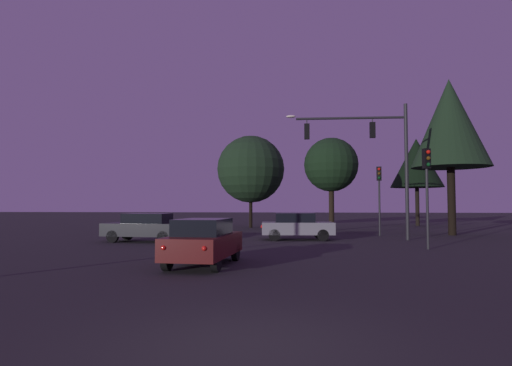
% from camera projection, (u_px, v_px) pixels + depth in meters
% --- Properties ---
extents(ground_plane, '(168.00, 168.00, 0.00)m').
position_uv_depth(ground_plane, '(288.00, 233.00, 30.25)').
color(ground_plane, '#262326').
rests_on(ground_plane, ground).
extents(traffic_signal_mast_arm, '(6.91, 0.46, 7.75)m').
position_uv_depth(traffic_signal_mast_arm, '(373.00, 148.00, 24.43)').
color(traffic_signal_mast_arm, '#232326').
rests_on(traffic_signal_mast_arm, ground).
extents(traffic_light_corner_left, '(0.37, 0.39, 4.51)m').
position_uv_depth(traffic_light_corner_left, '(427.00, 178.00, 19.14)').
color(traffic_light_corner_left, '#232326').
rests_on(traffic_light_corner_left, ground).
extents(traffic_light_corner_right, '(0.32, 0.37, 4.44)m').
position_uv_depth(traffic_light_corner_right, '(379.00, 187.00, 27.47)').
color(traffic_light_corner_right, '#232326').
rests_on(traffic_light_corner_right, ground).
extents(car_nearside_lane, '(1.99, 4.20, 1.52)m').
position_uv_depth(car_nearside_lane, '(204.00, 241.00, 13.95)').
color(car_nearside_lane, '#4C0F0F').
rests_on(car_nearside_lane, ground).
extents(car_crossing_left, '(4.20, 2.13, 1.52)m').
position_uv_depth(car_crossing_left, '(297.00, 226.00, 24.21)').
color(car_crossing_left, gray).
rests_on(car_crossing_left, ground).
extents(car_crossing_right, '(4.49, 2.20, 1.52)m').
position_uv_depth(car_crossing_right, '(145.00, 227.00, 22.92)').
color(car_crossing_right, black).
rests_on(car_crossing_right, ground).
extents(tree_behind_sign, '(4.21, 4.21, 7.23)m').
position_uv_depth(tree_behind_sign, '(331.00, 165.00, 33.37)').
color(tree_behind_sign, black).
rests_on(tree_behind_sign, ground).
extents(tree_left_far, '(5.88, 5.88, 8.05)m').
position_uv_depth(tree_left_far, '(251.00, 169.00, 37.49)').
color(tree_left_far, black).
rests_on(tree_left_far, ground).
extents(tree_center_horizon, '(4.99, 4.99, 10.33)m').
position_uv_depth(tree_center_horizon, '(450.00, 124.00, 28.19)').
color(tree_center_horizon, black).
rests_on(tree_center_horizon, ground).
extents(tree_right_cluster, '(4.93, 4.93, 8.35)m').
position_uv_depth(tree_right_cluster, '(417.00, 163.00, 40.90)').
color(tree_right_cluster, black).
rests_on(tree_right_cluster, ground).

